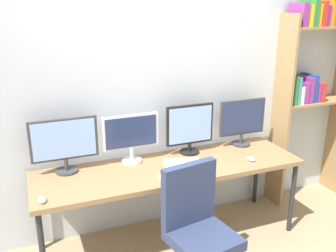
# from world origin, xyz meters

# --- Properties ---
(wall_back) EXTENTS (4.73, 0.10, 2.60)m
(wall_back) POSITION_xyz_m (0.00, 1.02, 1.30)
(wall_back) COLOR silver
(wall_back) RESTS_ON ground_plane
(desk) EXTENTS (2.33, 0.68, 0.74)m
(desk) POSITION_xyz_m (0.00, 0.60, 0.69)
(desk) COLOR #936D47
(desk) RESTS_ON ground_plane
(bookshelf) EXTENTS (0.83, 0.28, 2.13)m
(bookshelf) POSITION_xyz_m (1.65, 0.83, 1.34)
(bookshelf) COLOR #9E7A4C
(bookshelf) RESTS_ON ground_plane
(office_chair) EXTENTS (0.52, 0.52, 0.99)m
(office_chair) POSITION_xyz_m (-0.04, -0.05, 0.40)
(office_chair) COLOR #2D2D33
(office_chair) RESTS_ON ground_plane
(monitor_far_left) EXTENTS (0.55, 0.18, 0.46)m
(monitor_far_left) POSITION_xyz_m (-0.84, 0.81, 1.00)
(monitor_far_left) COLOR #38383D
(monitor_far_left) RESTS_ON desk
(monitor_center_left) EXTENTS (0.49, 0.18, 0.43)m
(monitor_center_left) POSITION_xyz_m (-0.28, 0.81, 0.99)
(monitor_center_left) COLOR silver
(monitor_center_left) RESTS_ON desk
(monitor_center_right) EXTENTS (0.46, 0.18, 0.47)m
(monitor_center_right) POSITION_xyz_m (0.28, 0.81, 0.99)
(monitor_center_right) COLOR black
(monitor_center_right) RESTS_ON desk
(monitor_far_right) EXTENTS (0.48, 0.18, 0.46)m
(monitor_far_right) POSITION_xyz_m (0.84, 0.81, 1.00)
(monitor_far_right) COLOR #38383D
(monitor_far_right) RESTS_ON desk
(keyboard_main) EXTENTS (0.35, 0.13, 0.02)m
(keyboard_main) POSITION_xyz_m (0.00, 0.37, 0.75)
(keyboard_main) COLOR silver
(keyboard_main) RESTS_ON desk
(mouse_left_side) EXTENTS (0.06, 0.10, 0.03)m
(mouse_left_side) POSITION_xyz_m (-1.07, 0.37, 0.76)
(mouse_left_side) COLOR silver
(mouse_left_side) RESTS_ON desk
(mouse_right_side) EXTENTS (0.06, 0.10, 0.03)m
(mouse_right_side) POSITION_xyz_m (0.72, 0.44, 0.76)
(mouse_right_side) COLOR silver
(mouse_right_side) RESTS_ON desk
(laptop_closed) EXTENTS (0.36, 0.28, 0.02)m
(laptop_closed) POSITION_xyz_m (0.11, 0.57, 0.75)
(laptop_closed) COLOR silver
(laptop_closed) RESTS_ON desk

